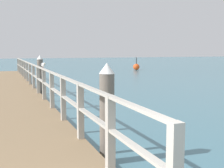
% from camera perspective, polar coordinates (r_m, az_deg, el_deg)
% --- Properties ---
extents(pier_deck, '(2.62, 24.78, 0.38)m').
position_cam_1_polar(pier_deck, '(13.89, -20.26, -1.83)').
color(pier_deck, '#846B4C').
rests_on(pier_deck, ground_plane).
extents(pier_railing, '(0.12, 23.30, 1.12)m').
position_cam_1_polar(pier_railing, '(13.86, -15.32, 2.00)').
color(pier_railing, '#B2ADA3').
rests_on(pier_railing, pier_deck).
extents(dock_piling_near, '(0.29, 0.29, 1.92)m').
position_cam_1_polar(dock_piling_near, '(5.43, -1.01, -5.84)').
color(dock_piling_near, '#6B6056').
rests_on(dock_piling_near, ground_plane).
extents(dock_piling_far, '(0.29, 0.29, 1.92)m').
position_cam_1_polar(dock_piling_far, '(14.47, -14.06, 1.82)').
color(dock_piling_far, '#6B6056').
rests_on(dock_piling_far, ground_plane).
extents(seagull_foreground, '(0.20, 0.48, 0.21)m').
position_cam_1_polar(seagull_foreground, '(10.62, -13.51, 3.75)').
color(seagull_foreground, white).
rests_on(seagull_foreground, pier_railing).
extents(channel_buoy, '(0.70, 0.70, 1.40)m').
position_cam_1_polar(channel_buoy, '(31.60, 4.86, 3.42)').
color(channel_buoy, '#E54C19').
rests_on(channel_buoy, ground_plane).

